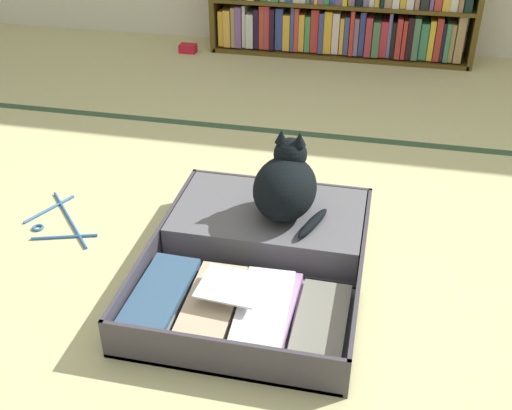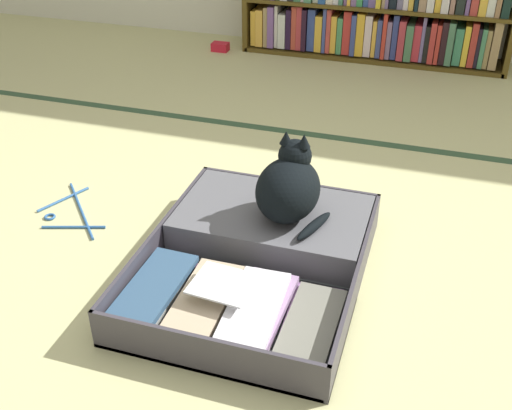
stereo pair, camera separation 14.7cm
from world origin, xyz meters
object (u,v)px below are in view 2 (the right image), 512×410
open_suitcase (259,252)px  small_red_pouch (220,47)px  clothes_hanger (71,212)px  black_cat (290,187)px

open_suitcase → small_red_pouch: 2.16m
clothes_hanger → small_red_pouch: bearing=93.5°
black_cat → open_suitcase: bearing=-115.2°
black_cat → small_red_pouch: black_cat is taller
black_cat → small_red_pouch: (-0.93, 1.84, -0.21)m
open_suitcase → small_red_pouch: bearing=113.6°
open_suitcase → black_cat: (0.06, 0.13, 0.18)m
small_red_pouch → black_cat: bearing=-63.3°
black_cat → clothes_hanger: bearing=-176.9°
open_suitcase → clothes_hanger: (-0.75, 0.09, -0.05)m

